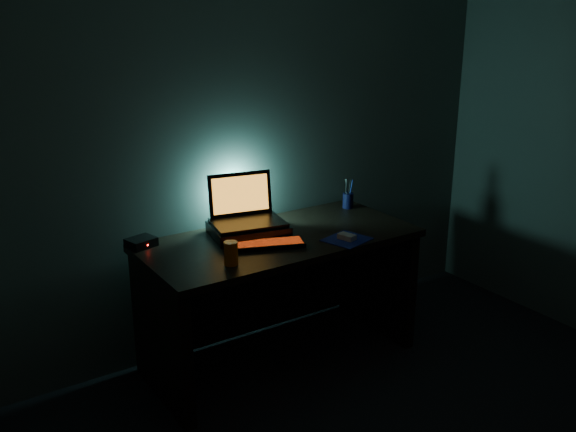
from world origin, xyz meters
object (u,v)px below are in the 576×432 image
object	(u,v)px
laptop	(245,211)
juice_glass	(231,253)
mouse	(347,237)
router	(141,242)
pen_cup	(348,200)
keyboard	(265,244)

from	to	relation	value
laptop	juice_glass	bearing A→B (deg)	-116.58
mouse	router	world-z (taller)	router
mouse	laptop	bearing A→B (deg)	118.18
mouse	router	bearing A→B (deg)	136.61
laptop	pen_cup	xyz separation A→B (m)	(0.75, 0.04, -0.07)
keyboard	pen_cup	world-z (taller)	pen_cup
juice_glass	mouse	bearing A→B (deg)	-3.17
laptop	juice_glass	distance (m)	0.48
router	juice_glass	bearing A→B (deg)	-74.17
keyboard	mouse	xyz separation A→B (m)	(0.42, -0.15, 0.01)
keyboard	laptop	bearing A→B (deg)	104.81
keyboard	pen_cup	bearing A→B (deg)	41.64
keyboard	juice_glass	world-z (taller)	juice_glass
keyboard	juice_glass	size ratio (longest dim) A/B	3.68
juice_glass	router	size ratio (longest dim) A/B	0.71
laptop	router	size ratio (longest dim) A/B	2.59
laptop	router	xyz separation A→B (m)	(-0.56, 0.10, -0.10)
pen_cup	juice_glass	bearing A→B (deg)	-158.56
keyboard	mouse	bearing A→B (deg)	0.80
laptop	keyboard	xyz separation A→B (m)	(-0.03, -0.25, -0.11)
mouse	keyboard	bearing A→B (deg)	144.30
pen_cup	laptop	bearing A→B (deg)	-177.18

